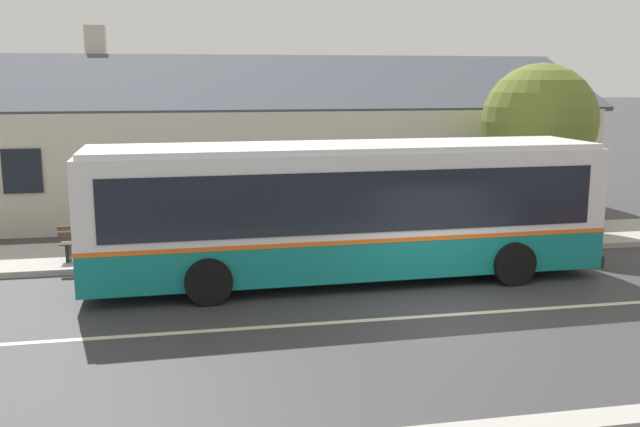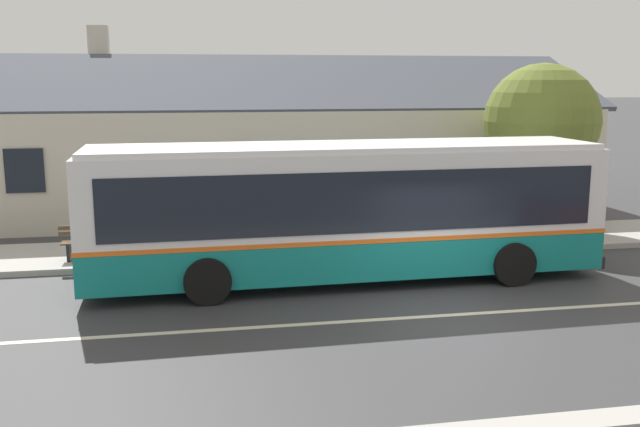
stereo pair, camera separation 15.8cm
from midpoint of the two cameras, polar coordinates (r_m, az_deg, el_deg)
The scene contains 9 objects.
ground_plane at distance 14.65m, azimuth 10.73°, elevation -7.93°, with size 300.00×300.00×0.00m, color #38383A.
sidewalk_far at distance 20.11m, azimuth 4.41°, elevation -2.42°, with size 60.00×3.00×0.15m, color #ADAAA3.
curb_near at distance 10.70m, azimuth 20.51°, elevation -15.34°, with size 60.00×0.50×0.12m, color #ADAAA3.
lane_divider_stripe at distance 14.65m, azimuth 10.73°, elevation -7.91°, with size 60.00×0.16×0.01m, color beige.
community_building at distance 26.99m, azimuth -4.59°, elevation 4.98°, with size 22.50×9.70×6.53m.
transit_bus at distance 16.43m, azimuth 1.82°, elevation 0.46°, with size 11.91×2.93×3.18m.
bench_by_building at distance 18.72m, azimuth -17.54°, elevation -2.31°, with size 1.84×0.51×0.94m.
bench_down_street at distance 19.34m, azimuth -5.13°, elevation -1.48°, with size 1.56×0.51×0.94m.
street_tree_primary at distance 22.39m, azimuth 16.95°, elevation 6.79°, with size 3.42×3.42×5.11m.
Camera 1 is at (-5.36, -12.84, 4.65)m, focal length 40.00 mm.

